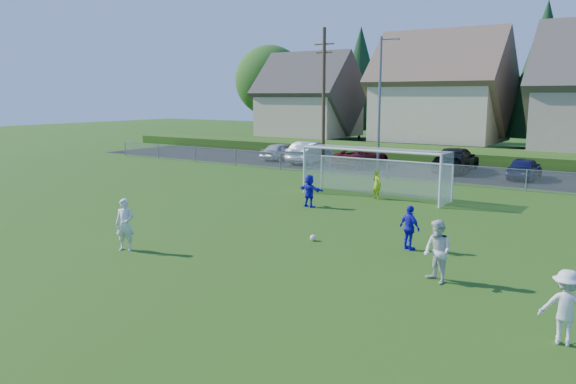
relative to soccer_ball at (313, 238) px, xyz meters
name	(u,v)px	position (x,y,z in m)	size (l,w,h in m)	color
ground	(126,283)	(-1.89, -6.77, -0.11)	(160.00, 160.00, 0.00)	#193D0C
asphalt_lot	(448,172)	(-1.89, 20.73, -0.10)	(60.00, 60.00, 0.00)	black
grass_embankment	(479,156)	(-1.89, 28.23, 0.29)	(70.00, 6.00, 0.80)	#1E420F
soccer_ball	(313,238)	(0.00, 0.00, 0.00)	(0.22, 0.22, 0.22)	white
player_white_a	(125,225)	(-4.56, -4.50, 0.76)	(0.63, 0.42, 1.74)	silver
player_white_b	(437,252)	(5.14, -1.93, 0.76)	(0.85, 0.66, 1.74)	silver
player_white_c	(566,307)	(8.66, -4.27, 0.69)	(1.03, 0.59, 1.59)	silver
player_blue_a	(410,228)	(3.27, 0.79, 0.64)	(0.88, 0.37, 1.50)	#1A15C7
player_blue_b	(309,191)	(-3.34, 5.17, 0.64)	(1.40, 0.44, 1.51)	#1A15C7
goalkeeper	(377,184)	(-1.60, 8.73, 0.63)	(0.54, 0.35, 1.47)	#9BCA17
car_a	(282,151)	(-15.23, 20.25, 0.57)	(1.60, 3.98, 1.36)	#AEB1B6
car_b	(310,152)	(-12.27, 19.79, 0.69)	(1.70, 4.88, 1.61)	silver
car_c	(361,157)	(-8.08, 19.99, 0.58)	(2.28, 4.95, 1.38)	#520913
car_d	(456,160)	(-1.50, 21.01, 0.71)	(2.29, 5.63, 1.63)	black
car_e	(524,168)	(3.07, 20.00, 0.57)	(1.60, 3.98, 1.36)	#11153D
soccer_goal	(377,165)	(-1.89, 9.28, 1.52)	(7.42, 1.90, 2.50)	white
chainlink_fence	(419,171)	(-1.89, 15.23, 0.52)	(52.06, 0.06, 1.20)	gray
streetlight	(380,99)	(-6.34, 19.23, 4.73)	(1.38, 0.18, 9.00)	slate
utility_pole	(324,95)	(-11.39, 20.23, 5.04)	(1.60, 0.26, 10.00)	#473321
houses_row	(531,69)	(0.08, 35.69, 7.22)	(53.90, 11.45, 13.27)	tan
tree_row	(534,76)	(-0.85, 41.97, 6.80)	(65.98, 12.36, 13.80)	#382616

